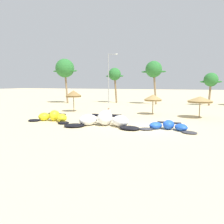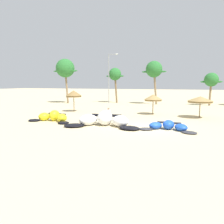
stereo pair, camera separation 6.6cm
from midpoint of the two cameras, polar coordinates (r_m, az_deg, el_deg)
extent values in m
plane|color=beige|center=(19.25, 9.40, -4.23)|extent=(260.00, 260.00, 0.00)
ellipsoid|color=black|center=(23.71, -20.46, -2.09)|extent=(1.47, 1.34, 0.23)
ellipsoid|color=yellow|center=(23.74, -17.97, -1.21)|extent=(1.56, 1.60, 0.85)
ellipsoid|color=yellow|center=(23.23, -15.40, -0.93)|extent=(1.10, 1.28, 1.15)
ellipsoid|color=yellow|center=(22.35, -13.53, -1.58)|extent=(1.52, 1.58, 0.85)
ellipsoid|color=black|center=(21.38, -13.11, -2.82)|extent=(1.53, 1.43, 0.23)
cylinder|color=black|center=(23.55, -14.77, -0.55)|extent=(2.18, 0.32, 0.20)
cube|color=black|center=(23.14, -15.58, -0.97)|extent=(0.82, 0.48, 0.04)
ellipsoid|color=black|center=(19.68, -10.28, -3.57)|extent=(2.32, 2.10, 0.28)
ellipsoid|color=white|center=(20.21, -6.56, -2.11)|extent=(2.14, 2.33, 1.04)
ellipsoid|color=white|center=(20.11, -2.00, -1.59)|extent=(1.62, 2.03, 1.40)
ellipsoid|color=white|center=(19.43, 2.16, -2.46)|extent=(2.31, 2.35, 1.04)
ellipsoid|color=black|center=(18.34, 4.63, -4.30)|extent=(2.16, 1.81, 0.28)
cylinder|color=black|center=(20.72, -1.54, -0.93)|extent=(3.00, 0.61, 0.27)
cube|color=black|center=(19.93, -2.14, -1.68)|extent=(1.16, 0.80, 0.04)
ellipsoid|color=#333338|center=(18.41, 9.11, -4.52)|extent=(1.48, 1.30, 0.16)
ellipsoid|color=blue|center=(18.91, 11.64, -3.58)|extent=(1.54, 1.59, 0.60)
ellipsoid|color=blue|center=(19.00, 14.98, -3.32)|extent=(1.04, 1.30, 0.80)
ellipsoid|color=blue|center=(18.66, 18.14, -3.96)|extent=(1.49, 1.58, 0.60)
ellipsoid|color=#333338|center=(17.98, 20.14, -5.20)|extent=(1.53, 1.39, 0.16)
cylinder|color=#333338|center=(19.41, 15.15, -2.81)|extent=(2.07, 0.29, 0.19)
cube|color=#333338|center=(18.88, 14.93, -3.38)|extent=(0.77, 0.49, 0.04)
cylinder|color=brown|center=(30.23, -10.39, 2.23)|extent=(0.10, 0.10, 2.26)
cone|color=olive|center=(30.13, -10.46, 5.09)|extent=(2.23, 2.23, 0.75)
cylinder|color=brown|center=(30.15, -10.44, 4.18)|extent=(2.12, 2.12, 0.20)
cylinder|color=brown|center=(27.48, 10.92, 1.35)|extent=(0.10, 0.10, 1.96)
cone|color=#9E7F4C|center=(27.37, 10.99, 4.04)|extent=(2.28, 2.28, 0.63)
cylinder|color=olive|center=(27.40, 10.97, 3.18)|extent=(2.16, 2.16, 0.20)
cylinder|color=brown|center=(26.27, 22.57, 0.65)|extent=(0.10, 0.10, 1.98)
cone|color=#9E7F4C|center=(26.16, 22.71, 3.37)|extent=(2.83, 2.83, 0.52)
cylinder|color=olive|center=(26.18, 22.67, 2.58)|extent=(2.69, 2.69, 0.20)
cylinder|color=#383842|center=(20.74, -1.02, -2.08)|extent=(0.24, 0.24, 0.85)
cube|color=white|center=(20.64, -1.03, -0.15)|extent=(0.36, 0.22, 0.56)
sphere|color=#9E7051|center=(20.59, -1.03, 0.93)|extent=(0.20, 0.20, 0.20)
cylinder|color=#7F6647|center=(43.70, -12.33, 6.94)|extent=(0.78, 0.36, 7.02)
sphere|color=#286B2D|center=(43.91, -12.70, 11.51)|extent=(3.70, 3.70, 3.70)
ellipsoid|color=#286B2D|center=(44.67, -14.32, 10.68)|extent=(2.59, 0.50, 0.36)
ellipsoid|color=#286B2D|center=(43.12, -10.98, 10.89)|extent=(2.59, 0.50, 0.36)
cylinder|color=brown|center=(43.80, 0.93, 6.38)|extent=(0.78, 0.36, 5.89)
sphere|color=#286B2D|center=(43.90, 0.68, 10.22)|extent=(2.57, 2.57, 2.57)
ellipsoid|color=#286B2D|center=(44.22, -0.61, 9.70)|extent=(1.80, 0.50, 0.36)
ellipsoid|color=#286B2D|center=(43.57, 1.97, 9.73)|extent=(1.80, 0.50, 0.36)
cylinder|color=#7F6647|center=(41.16, 11.49, 6.68)|extent=(0.97, 0.36, 6.66)
sphere|color=#286B2D|center=(41.29, 11.18, 11.31)|extent=(3.11, 3.11, 3.11)
ellipsoid|color=#286B2D|center=(41.45, 9.44, 10.69)|extent=(2.17, 0.50, 0.36)
ellipsoid|color=#286B2D|center=(41.10, 12.91, 10.63)|extent=(2.17, 0.50, 0.36)
cylinder|color=#7F6647|center=(41.95, 24.95, 4.77)|extent=(0.45, 0.36, 4.66)
sphere|color=#286B2D|center=(41.93, 25.20, 7.94)|extent=(2.46, 2.46, 2.46)
ellipsoid|color=#286B2D|center=(41.84, 23.82, 7.51)|extent=(1.72, 0.50, 0.36)
ellipsoid|color=#286B2D|center=(42.04, 26.51, 7.36)|extent=(1.72, 0.50, 0.36)
cylinder|color=gray|center=(43.10, -1.00, 9.01)|extent=(0.18, 0.18, 9.87)
cylinder|color=gray|center=(43.20, 0.06, 15.38)|extent=(1.67, 0.10, 0.10)
ellipsoid|color=silver|center=(42.94, 1.15, 15.43)|extent=(0.56, 0.24, 0.20)
camera|label=1|loc=(0.03, -90.09, -0.01)|focal=33.74mm
camera|label=2|loc=(0.03, 89.91, 0.01)|focal=33.74mm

